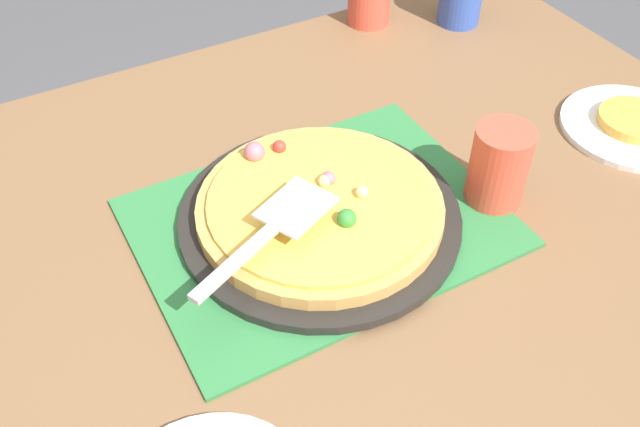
{
  "coord_description": "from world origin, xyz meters",
  "views": [
    {
      "loc": [
        -0.33,
        -0.59,
        1.42
      ],
      "look_at": [
        0.0,
        0.0,
        0.77
      ],
      "focal_mm": 39.25,
      "sensor_mm": 36.0,
      "label": 1
    }
  ],
  "objects": [
    {
      "name": "placemat",
      "position": [
        0.0,
        0.0,
        0.75
      ],
      "size": [
        0.48,
        0.36,
        0.01
      ],
      "primitive_type": "cube",
      "color": "#2D753D",
      "rests_on": "dining_table"
    },
    {
      "name": "cup_far",
      "position": [
        0.24,
        -0.07,
        0.81
      ],
      "size": [
        0.08,
        0.08,
        0.12
      ],
      "primitive_type": "cylinder",
      "color": "#E04C38",
      "rests_on": "dining_table"
    },
    {
      "name": "dining_table",
      "position": [
        0.0,
        0.0,
        0.64
      ],
      "size": [
        1.4,
        1.0,
        0.75
      ],
      "color": "brown",
      "rests_on": "ground_plane"
    },
    {
      "name": "served_slice_left",
      "position": [
        0.53,
        -0.05,
        0.77
      ],
      "size": [
        0.11,
        0.11,
        0.02
      ],
      "primitive_type": "cylinder",
      "color": "gold",
      "rests_on": "plate_near_left"
    },
    {
      "name": "pizza",
      "position": [
        -0.0,
        0.0,
        0.78
      ],
      "size": [
        0.33,
        0.33,
        0.05
      ],
      "color": "tan",
      "rests_on": "pizza_pan"
    },
    {
      "name": "pizza_pan",
      "position": [
        0.0,
        0.0,
        0.76
      ],
      "size": [
        0.38,
        0.38,
        0.01
      ],
      "primitive_type": "cylinder",
      "color": "black",
      "rests_on": "placemat"
    },
    {
      "name": "pizza_server",
      "position": [
        -0.09,
        -0.04,
        0.82
      ],
      "size": [
        0.23,
        0.13,
        0.01
      ],
      "color": "silver",
      "rests_on": "pizza"
    },
    {
      "name": "plate_near_left",
      "position": [
        0.53,
        -0.05,
        0.76
      ],
      "size": [
        0.22,
        0.22,
        0.01
      ],
      "primitive_type": "cylinder",
      "color": "white",
      "rests_on": "dining_table"
    }
  ]
}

